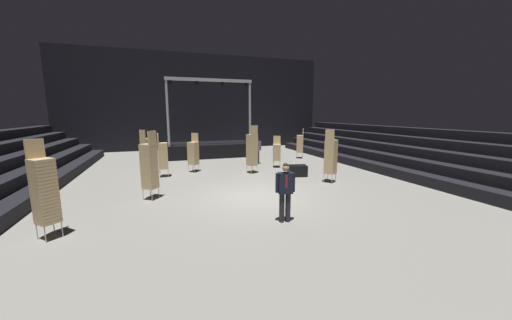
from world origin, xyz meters
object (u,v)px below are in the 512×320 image
Objects in this scene: chair_stack_rear_left at (163,155)px; chair_stack_rear_centre at (300,143)px; man_with_tie at (285,189)px; chair_stack_mid_centre at (331,156)px; stage_riser at (209,148)px; chair_stack_mid_left at (193,153)px; chair_stack_rear_right at (149,166)px; chair_stack_front_left at (146,151)px; equipment_road_case at (297,171)px; chair_stack_aisle_left at (277,152)px; chair_stack_front_right at (44,190)px; crew_worker_near_stage at (257,149)px; chair_stack_mid_right at (252,149)px.

chair_stack_rear_centre is at bearing 109.22° from chair_stack_rear_left.
man_with_tie is 0.72× the size of chair_stack_mid_centre.
stage_riser reaches higher than chair_stack_mid_left.
man_with_tie is at bearing -96.41° from chair_stack_rear_right.
chair_stack_mid_centre reaches higher than chair_stack_rear_left.
chair_stack_front_left reaches higher than chair_stack_mid_left.
chair_stack_front_left is 2.47× the size of equipment_road_case.
chair_stack_mid_left is at bearing -107.66° from stage_riser.
chair_stack_rear_right reaches higher than chair_stack_aisle_left.
chair_stack_rear_left is 2.37× the size of equipment_road_case.
man_with_tie is 8.01m from chair_stack_mid_left.
chair_stack_aisle_left is at bearing 92.04° from equipment_road_case.
chair_stack_front_right reaches higher than crew_worker_near_stage.
stage_riser reaches higher than equipment_road_case.
chair_stack_rear_centre is (1.89, 6.50, -0.17)m from chair_stack_mid_centre.
chair_stack_aisle_left is at bearing -61.46° from stage_riser.
chair_stack_rear_left is (-4.36, 0.57, -0.17)m from chair_stack_mid_right.
stage_riser is at bearing 111.25° from equipment_road_case.
man_with_tie is 6.66m from chair_stack_mid_right.
crew_worker_near_stage is (5.92, 5.47, -0.29)m from chair_stack_rear_right.
stage_riser is 4.66m from crew_worker_near_stage.
stage_riser is 6.63m from chair_stack_mid_right.
chair_stack_rear_left is (-3.18, -5.92, 0.49)m from stage_riser.
man_with_tie is at bearing 103.46° from crew_worker_near_stage.
chair_stack_rear_left reaches higher than chair_stack_aisle_left.
chair_stack_rear_left is at bearing 29.56° from chair_stack_rear_right.
chair_stack_aisle_left is at bearing 144.30° from crew_worker_near_stage.
chair_stack_rear_right is (-7.55, -0.04, 0.04)m from chair_stack_mid_centre.
chair_stack_front_left is 0.90× the size of chair_stack_mid_right.
chair_stack_front_left is 8.00m from equipment_road_case.
chair_stack_mid_left is at bearing -159.48° from chair_stack_mid_centre.
man_with_tie is at bearing 25.40° from chair_stack_rear_left.
chair_stack_rear_centre is (5.74, 10.05, 0.06)m from man_with_tie.
chair_stack_front_left is 2.53m from chair_stack_mid_left.
chair_stack_rear_centre is (8.96, 2.93, -0.04)m from chair_stack_rear_left.
chair_stack_aisle_left is (8.95, 6.63, -0.34)m from chair_stack_front_right.
chair_stack_mid_centre is (9.85, 2.63, -0.04)m from chair_stack_front_right.
crew_worker_near_stage is at bearing 46.90° from chair_stack_mid_right.
chair_stack_rear_centre is (4.60, 3.50, -0.21)m from chair_stack_mid_right.
chair_stack_front_right is at bearing 155.46° from chair_stack_rear_centre.
chair_stack_rear_right is at bearing -166.36° from equipment_road_case.
chair_stack_mid_right is at bearing 83.67° from chair_stack_rear_left.
stage_riser is 2.93× the size of chair_stack_mid_left.
chair_stack_front_left is at bearing -55.33° from man_with_tie.
equipment_road_case is (-2.70, -4.91, -0.76)m from chair_stack_rear_centre.
chair_stack_mid_right is at bearing 154.90° from chair_stack_rear_centre.
chair_stack_rear_right is (-3.70, 3.51, 0.27)m from man_with_tie.
chair_stack_mid_centre is at bearing -168.60° from chair_stack_rear_centre.
chair_stack_rear_left is at bearing 66.54° from chair_stack_mid_left.
stage_riser is at bearing 94.71° from chair_stack_front_left.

